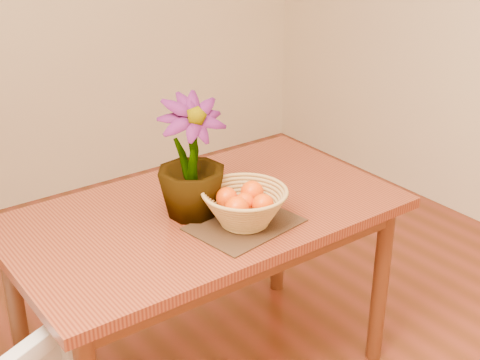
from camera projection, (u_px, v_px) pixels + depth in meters
table at (204, 231)px, 2.43m from camera, size 1.40×0.80×0.75m
placemat at (245, 224)px, 2.28m from camera, size 0.39×0.32×0.01m
wicker_basket at (245, 208)px, 2.26m from camera, size 0.29×0.29×0.12m
orange_pile at (245, 201)px, 2.24m from camera, size 0.19×0.19×0.08m
potted_plant at (191, 158)px, 2.27m from camera, size 0.27×0.27×0.43m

